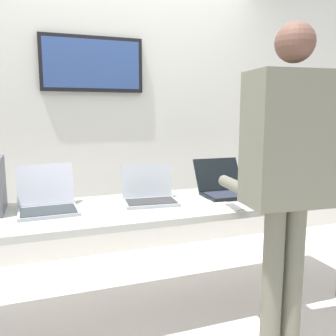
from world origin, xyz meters
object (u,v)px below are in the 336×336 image
Objects in this scene: laptop_station_2 at (225,187)px; laptop_station_3 at (299,182)px; person at (288,163)px; workbench at (165,211)px; coffee_mug at (290,196)px; laptop_station_0 at (47,201)px; laptop_station_1 at (149,194)px.

laptop_station_3 is (0.63, -0.02, 0.00)m from laptop_station_2.
workbench is at bearing 126.47° from person.
laptop_station_3 reaches higher than workbench.
workbench is 0.86m from person.
person reaches higher than laptop_station_3.
laptop_station_2 reaches higher than coffee_mug.
person is (1.18, -0.70, 0.27)m from laptop_station_0.
workbench is 1.55× the size of person.
laptop_station_1 is 0.20× the size of person.
workbench is 7.34× the size of laptop_station_0.
laptop_station_3 is 0.46m from coffee_mug.
laptop_station_3 is (1.21, 0.01, 0.00)m from laptop_station_1.
coffee_mug is (0.33, 0.37, -0.29)m from person.
laptop_station_3 is 1.00m from person.
laptop_station_3 is at bearing 46.14° from person.
laptop_station_0 reaches higher than laptop_station_2.
laptop_station_0 is at bearing 149.51° from person.
laptop_station_2 reaches higher than workbench.
laptop_station_1 reaches higher than workbench.
workbench is 0.51m from laptop_station_2.
person is (0.55, -0.68, 0.27)m from laptop_station_1.
laptop_station_0 is (-0.72, 0.07, 0.11)m from workbench.
laptop_station_1 is at bearing 128.69° from person.
laptop_station_0 reaches higher than laptop_station_1.
laptop_station_2 is (0.49, 0.09, 0.11)m from workbench.
workbench is at bearing -5.84° from laptop_station_0.
laptop_station_2 is at bearing 177.91° from laptop_station_3.
laptop_station_1 is 0.94× the size of laptop_station_2.
workbench is at bearing 162.39° from coffee_mug.
laptop_station_0 reaches higher than workbench.
laptop_station_0 reaches higher than coffee_mug.
workbench is at bearing -169.35° from laptop_station_2.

